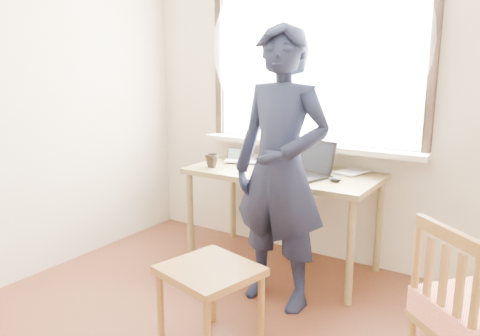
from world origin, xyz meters
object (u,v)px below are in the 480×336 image
Objects in this scene: laptop at (306,167)px; mug_dark at (212,161)px; mug_white at (288,159)px; side_chair at (471,316)px; person at (281,170)px; work_chair at (210,280)px; desk at (283,181)px.

mug_dark is at bearing -168.06° from laptop.
side_chair is at bearing -37.75° from mug_white.
person is at bearing -22.27° from mug_dark.
work_chair is at bearing -169.61° from side_chair.
mug_white is 1.02× the size of mug_dark.
person is at bearing 159.36° from side_chair.
person is (-1.19, 0.45, 0.43)m from side_chair.
mug_white is 0.20× the size of work_chair.
mug_dark is at bearing 125.75° from work_chair.
side_chair is at bearing -17.89° from person.
desk is 0.58m from mug_dark.
person is at bearing -84.88° from laptop.
laptop is 0.48m from person.
mug_dark is (-0.53, -0.18, 0.13)m from desk.
desk is 0.79× the size of person.
mug_white is at bearing 142.25° from side_chair.
laptop reaches higher than side_chair.
side_chair is (1.25, 0.23, 0.07)m from work_chair.
person is (0.25, -0.50, 0.22)m from desk.
mug_white reaches higher than work_chair.
mug_white is (-0.28, 0.25, -0.02)m from laptop.
side_chair is (1.52, -1.17, -0.34)m from mug_white.
mug_dark is (-0.46, -0.41, 0.01)m from mug_white.
work_chair is 0.84m from person.
mug_dark is (-0.74, -0.16, -0.01)m from laptop.
laptop is 0.50× the size of side_chair.
mug_white is 1.95m from side_chair.
laptop is 0.75m from mug_dark.
mug_dark is 0.06× the size of person.
desk is 3.20× the size of laptop.
laptop reaches higher than mug_white.
person reaches higher than desk.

